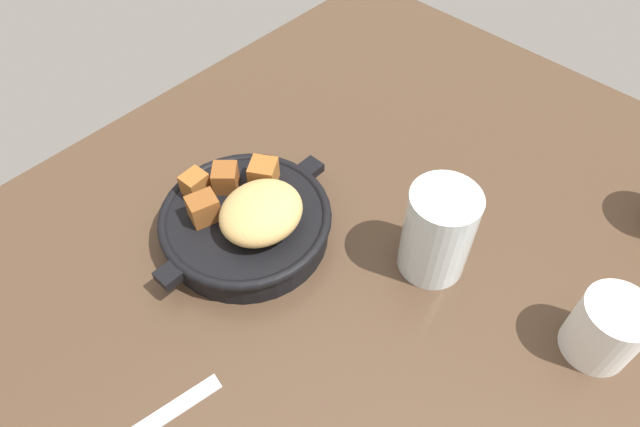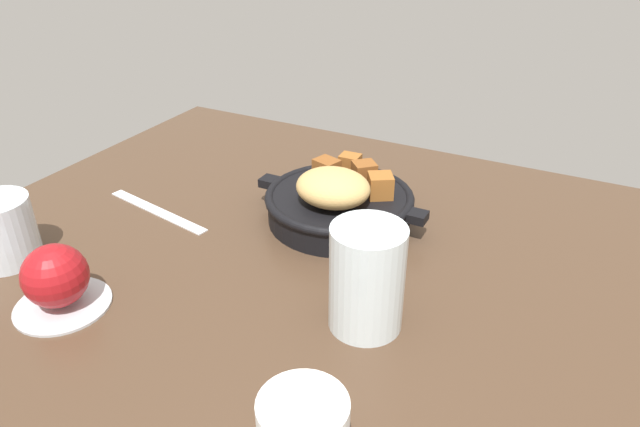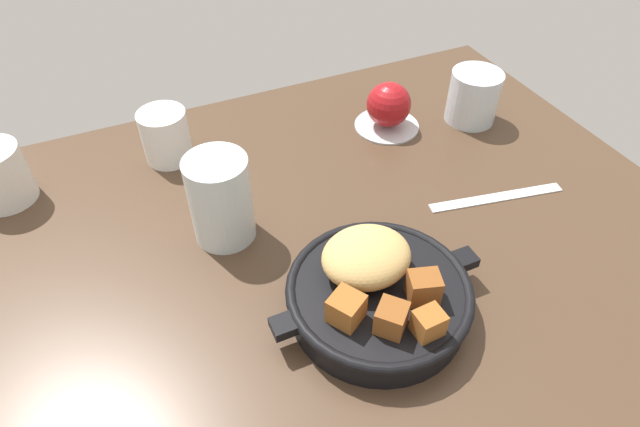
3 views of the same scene
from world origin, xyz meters
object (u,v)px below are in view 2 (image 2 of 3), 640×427
Objects in this scene: water_glass_short at (1,231)px; red_apple at (55,276)px; butter_knife at (159,210)px; cast_iron_skillet at (339,201)px; water_glass_tall at (367,278)px.

red_apple is at bearing 165.13° from water_glass_short.
red_apple reaches higher than butter_knife.
butter_knife is 2.34× the size of water_glass_short.
cast_iron_skillet reaches higher than red_apple.
water_glass_short is at bearing 76.48° from butter_knife.
cast_iron_skillet is at bearing -148.50° from butter_knife.
cast_iron_skillet is 41.38cm from water_glass_short.
cast_iron_skillet is 35.43cm from red_apple.
water_glass_tall reaches higher than red_apple.
red_apple is 13.56cm from water_glass_short.
cast_iron_skillet is at bearing -121.37° from red_apple.
red_apple is 0.36× the size of butter_knife.
water_glass_tall is (-11.58, 17.93, 2.62)cm from cast_iron_skillet.
water_glass_tall is (-30.02, -12.32, 1.68)cm from red_apple.
water_glass_short is (43.12, 8.84, -1.65)cm from water_glass_tall.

